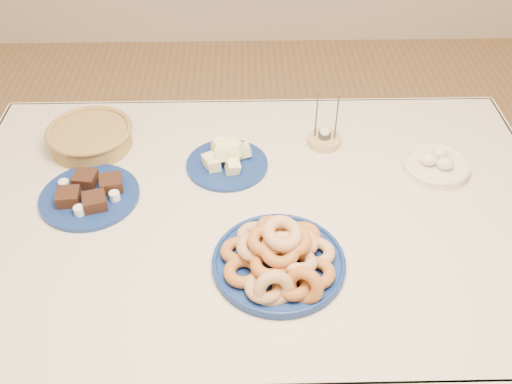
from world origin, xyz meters
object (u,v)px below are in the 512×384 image
donut_platter (280,257)px  egg_bowl (436,165)px  brownie_plate (90,194)px  candle_holder (324,139)px  melon_plate (227,158)px  dining_table (256,233)px  wicker_basket (90,136)px

donut_platter → egg_bowl: size_ratio=1.44×
donut_platter → brownie_plate: (-0.53, 0.27, -0.02)m
candle_holder → egg_bowl: 0.35m
brownie_plate → egg_bowl: egg_bowl is taller
melon_plate → candle_holder: 0.33m
donut_platter → melon_plate: donut_platter is taller
brownie_plate → dining_table: bearing=-5.5°
melon_plate → wicker_basket: size_ratio=0.95×
brownie_plate → candle_holder: size_ratio=1.74×
wicker_basket → candle_holder: (0.74, -0.00, -0.02)m
donut_platter → egg_bowl: 0.62m
dining_table → brownie_plate: bearing=174.5°
dining_table → donut_platter: donut_platter is taller
donut_platter → brownie_plate: 0.59m
dining_table → donut_platter: 0.27m
candle_holder → wicker_basket: bearing=179.8°
brownie_plate → melon_plate: bearing=20.0°
donut_platter → wicker_basket: 0.77m
dining_table → donut_platter: bearing=-76.4°
dining_table → candle_holder: 0.39m
dining_table → candle_holder: (0.22, 0.29, 0.12)m
melon_plate → brownie_plate: size_ratio=1.05×
candle_holder → brownie_plate: bearing=-160.4°
donut_platter → melon_plate: size_ratio=1.05×
wicker_basket → egg_bowl: bearing=-7.8°
dining_table → melon_plate: size_ratio=5.20×
candle_holder → egg_bowl: size_ratio=0.75×
wicker_basket → candle_holder: candle_holder is taller
dining_table → melon_plate: (-0.08, 0.19, 0.13)m
donut_platter → candle_holder: (0.17, 0.52, -0.02)m
wicker_basket → egg_bowl: (1.06, -0.14, -0.02)m
melon_plate → wicker_basket: 0.44m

